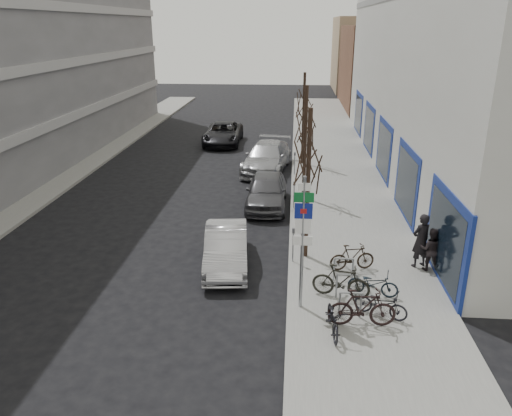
% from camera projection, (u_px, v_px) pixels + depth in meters
% --- Properties ---
extents(ground, '(120.00, 120.00, 0.00)m').
position_uv_depth(ground, '(221.00, 307.00, 15.12)').
color(ground, black).
rests_on(ground, ground).
extents(sidewalk_east, '(5.00, 70.00, 0.15)m').
position_uv_depth(sidewalk_east, '(342.00, 200.00, 24.13)').
color(sidewalk_east, slate).
rests_on(sidewalk_east, ground).
extents(sidewalk_west, '(3.00, 70.00, 0.15)m').
position_uv_depth(sidewalk_west, '(34.00, 192.00, 25.25)').
color(sidewalk_west, slate).
rests_on(sidewalk_west, ground).
extents(brick_building_far, '(12.00, 14.00, 8.00)m').
position_uv_depth(brick_building_far, '(405.00, 68.00, 50.22)').
color(brick_building_far, brown).
rests_on(brick_building_far, ground).
extents(tan_building_far, '(13.00, 12.00, 9.00)m').
position_uv_depth(tan_building_far, '(385.00, 54.00, 64.04)').
color(tan_building_far, '#937A5B').
rests_on(tan_building_far, ground).
extents(highway_sign_pole, '(0.55, 0.10, 4.20)m').
position_uv_depth(highway_sign_pole, '(303.00, 235.00, 14.09)').
color(highway_sign_pole, gray).
rests_on(highway_sign_pole, ground).
extents(bike_rack, '(0.66, 2.26, 0.83)m').
position_uv_depth(bike_rack, '(347.00, 283.00, 15.18)').
color(bike_rack, gray).
rests_on(bike_rack, sidewalk_east).
extents(tree_near, '(1.80, 1.80, 5.50)m').
position_uv_depth(tree_near, '(309.00, 149.00, 16.79)').
color(tree_near, black).
rests_on(tree_near, ground).
extents(tree_mid, '(1.80, 1.80, 5.50)m').
position_uv_depth(tree_mid, '(306.00, 116.00, 22.87)').
color(tree_mid, black).
rests_on(tree_mid, ground).
extents(tree_far, '(1.80, 1.80, 5.50)m').
position_uv_depth(tree_far, '(304.00, 97.00, 28.95)').
color(tree_far, black).
rests_on(tree_far, ground).
extents(meter_front, '(0.10, 0.08, 1.27)m').
position_uv_depth(meter_front, '(293.00, 242.00, 17.46)').
color(meter_front, gray).
rests_on(meter_front, sidewalk_east).
extents(meter_mid, '(0.10, 0.08, 1.27)m').
position_uv_depth(meter_mid, '(294.00, 192.00, 22.60)').
color(meter_mid, gray).
rests_on(meter_mid, sidewalk_east).
extents(meter_back, '(0.10, 0.08, 1.27)m').
position_uv_depth(meter_back, '(295.00, 161.00, 27.75)').
color(meter_back, gray).
rests_on(meter_back, sidewalk_east).
extents(bike_near_left, '(0.63, 1.66, 0.99)m').
position_uv_depth(bike_near_left, '(333.00, 317.00, 13.47)').
color(bike_near_left, black).
rests_on(bike_near_left, sidewalk_east).
extents(bike_near_right, '(1.92, 0.63, 1.16)m').
position_uv_depth(bike_near_right, '(362.00, 308.00, 13.74)').
color(bike_near_right, black).
rests_on(bike_near_right, sidewalk_east).
extents(bike_mid_curb, '(1.61, 0.80, 0.94)m').
position_uv_depth(bike_mid_curb, '(373.00, 281.00, 15.36)').
color(bike_mid_curb, black).
rests_on(bike_mid_curb, sidewalk_east).
extents(bike_mid_inner, '(1.88, 0.94, 1.09)m').
position_uv_depth(bike_mid_inner, '(341.00, 281.00, 15.23)').
color(bike_mid_inner, black).
rests_on(bike_mid_inner, sidewalk_east).
extents(bike_far_curb, '(1.60, 1.07, 0.95)m').
position_uv_depth(bike_far_curb, '(381.00, 302.00, 14.24)').
color(bike_far_curb, black).
rests_on(bike_far_curb, sidewalk_east).
extents(bike_far_inner, '(1.64, 0.81, 0.96)m').
position_uv_depth(bike_far_inner, '(352.00, 257.00, 16.96)').
color(bike_far_inner, black).
rests_on(bike_far_inner, sidewalk_east).
extents(parked_car_front, '(1.92, 4.32, 1.38)m').
position_uv_depth(parked_car_front, '(226.00, 248.00, 17.50)').
color(parked_car_front, '#B1B1B6').
rests_on(parked_car_front, ground).
extents(parked_car_mid, '(1.84, 4.54, 1.54)m').
position_uv_depth(parked_car_mid, '(267.00, 191.00, 23.27)').
color(parked_car_mid, '#4B4B50').
rests_on(parked_car_mid, ground).
extents(parked_car_back, '(3.02, 5.86, 1.63)m').
position_uv_depth(parked_car_back, '(267.00, 157.00, 28.98)').
color(parked_car_back, '#A0A1A5').
rests_on(parked_car_back, ground).
extents(lane_car, '(2.58, 5.46, 1.51)m').
position_uv_depth(lane_car, '(223.00, 133.00, 35.60)').
color(lane_car, black).
rests_on(lane_car, ground).
extents(pedestrian_near, '(0.84, 0.73, 1.93)m').
position_uv_depth(pedestrian_near, '(421.00, 240.00, 17.05)').
color(pedestrian_near, black).
rests_on(pedestrian_near, sidewalk_east).
extents(pedestrian_far, '(0.65, 0.52, 1.55)m').
position_uv_depth(pedestrian_far, '(431.00, 249.00, 16.86)').
color(pedestrian_far, black).
rests_on(pedestrian_far, sidewalk_east).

